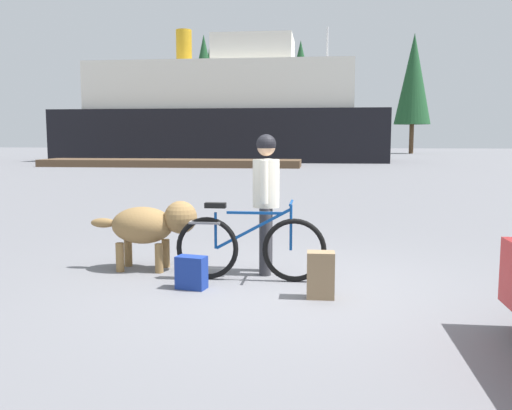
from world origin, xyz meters
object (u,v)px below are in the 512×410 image
(sailboat_moored, at_px, (326,153))
(bicycle, at_px, (249,247))
(dog, at_px, (151,225))
(ferry_boat, at_px, (224,115))
(backpack, at_px, (321,275))
(person_cyclist, at_px, (266,191))
(handbag_pannier, at_px, (191,272))

(sailboat_moored, bearing_deg, bicycle, -91.88)
(bicycle, bearing_deg, dog, 163.34)
(ferry_boat, bearing_deg, backpack, -78.43)
(dog, bearing_deg, bicycle, -16.66)
(person_cyclist, bearing_deg, sailboat_moored, 88.35)
(person_cyclist, distance_m, ferry_boat, 33.08)
(handbag_pannier, bearing_deg, backpack, -7.71)
(bicycle, height_order, sailboat_moored, sailboat_moored)
(bicycle, xyz_separation_m, person_cyclist, (0.16, 0.37, 0.61))
(bicycle, bearing_deg, sailboat_moored, 88.12)
(person_cyclist, distance_m, sailboat_moored, 35.31)
(person_cyclist, distance_m, backpack, 1.41)
(person_cyclist, xyz_separation_m, handbag_pannier, (-0.73, -0.80, -0.82))
(sailboat_moored, bearing_deg, person_cyclist, -91.65)
(bicycle, xyz_separation_m, dog, (-1.27, 0.38, 0.17))
(handbag_pannier, xyz_separation_m, ferry_boat, (-5.45, 33.22, 3.05))
(bicycle, height_order, ferry_boat, ferry_boat)
(ferry_boat, bearing_deg, dog, -81.66)
(bicycle, height_order, handbag_pannier, bicycle)
(bicycle, height_order, dog, bicycle)
(ferry_boat, height_order, sailboat_moored, sailboat_moored)
(person_cyclist, relative_size, dog, 1.24)
(bicycle, xyz_separation_m, handbag_pannier, (-0.58, -0.42, -0.21))
(dog, bearing_deg, sailboat_moored, 86.04)
(bicycle, relative_size, dog, 1.28)
(dog, relative_size, ferry_boat, 0.06)
(person_cyclist, distance_m, dog, 1.49)
(person_cyclist, bearing_deg, dog, 179.70)
(dog, height_order, handbag_pannier, dog)
(backpack, xyz_separation_m, sailboat_moored, (0.36, 36.27, 0.27))
(bicycle, relative_size, handbag_pannier, 4.84)
(bicycle, relative_size, sailboat_moored, 0.18)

